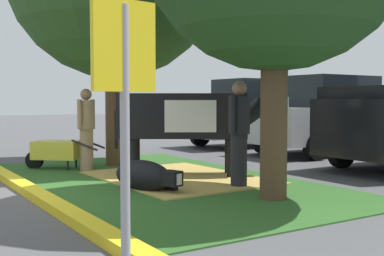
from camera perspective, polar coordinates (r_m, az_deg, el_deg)
The scene contains 12 objects.
ground_plane at distance 7.61m, azimuth -19.40°, elevation -7.56°, with size 80.00×80.00×0.00m, color #4C4C4F.
grass_island at distance 8.67m, azimuth -3.76°, elevation -6.01°, with size 7.38×4.14×0.02m, color #2D5B23.
curb_yellow at distance 7.87m, azimuth -18.20°, elevation -6.75°, with size 8.58×0.24×0.12m, color yellow.
hay_bedding at distance 8.84m, azimuth -1.65°, elevation -5.73°, with size 3.20×2.40×0.04m, color tan.
cow_holstein at distance 8.99m, azimuth -0.45°, elevation 1.34°, with size 2.01×2.83×1.56m.
calf_lying at distance 7.68m, azimuth -5.46°, elevation -5.49°, with size 1.33×0.79×0.48m.
person_handler at distance 10.02m, azimuth -12.02°, elevation 0.13°, with size 0.34×0.45×1.62m.
person_visitor_near at distance 7.89m, azimuth 5.42°, elevation -0.30°, with size 0.34×0.49×1.70m.
wheelbarrow at distance 10.38m, azimuth -15.27°, elevation -2.49°, with size 1.30×1.40×0.63m.
parking_sign at distance 3.08m, azimuth -7.74°, elevation 3.57°, with size 0.10×0.44×2.01m.
sedan_red at distance 15.28m, azimuth 7.28°, elevation 1.64°, with size 2.07×4.42×2.02m.
sedan_silver at distance 13.45m, azimuth 15.38°, elevation 1.34°, with size 2.07×4.42×2.02m.
Camera 1 is at (7.30, -1.65, 1.40)m, focal length 46.52 mm.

